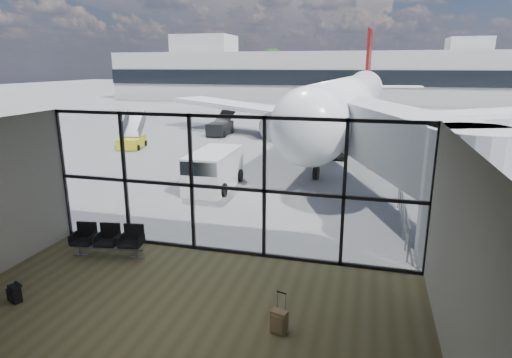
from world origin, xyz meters
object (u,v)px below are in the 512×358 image
at_px(service_van, 213,170).
at_px(mobile_stairs, 132,141).
at_px(seating_row, 109,238).
at_px(belt_loader, 220,127).
at_px(airliner, 351,101).
at_px(backpack, 15,294).
at_px(suitcase, 279,322).

bearing_deg(service_van, mobile_stairs, 137.02).
bearing_deg(seating_row, belt_loader, 92.55).
distance_m(seating_row, airliner, 26.77).
distance_m(airliner, mobile_stairs, 17.98).
height_order(backpack, mobile_stairs, mobile_stairs).
height_order(suitcase, mobile_stairs, mobile_stairs).
bearing_deg(backpack, service_van, 108.50).
bearing_deg(backpack, airliner, 101.42).
xyz_separation_m(suitcase, airliner, (0.05, 28.62, 2.74)).
height_order(airliner, mobile_stairs, airliner).
xyz_separation_m(seating_row, backpack, (-0.72, -3.15, -0.33)).
height_order(airliner, service_van, airliner).
bearing_deg(belt_loader, airliner, 9.07).
distance_m(backpack, belt_loader, 27.52).
relative_size(service_van, belt_loader, 1.02).
xyz_separation_m(airliner, belt_loader, (-10.92, -1.86, -2.39)).
relative_size(service_van, mobile_stairs, 1.29).
distance_m(backpack, service_van, 11.40).
bearing_deg(suitcase, seating_row, 171.14).
xyz_separation_m(seating_row, belt_loader, (-4.73, 24.07, 0.08)).
height_order(suitcase, airliner, airliner).
xyz_separation_m(backpack, mobile_stairs, (-8.31, 19.82, 0.28)).
height_order(backpack, belt_loader, belt_loader).
relative_size(backpack, service_van, 0.12).
bearing_deg(suitcase, airliner, 104.74).
height_order(backpack, airliner, airliner).
bearing_deg(airliner, service_van, -104.05).
height_order(backpack, suitcase, suitcase).
height_order(service_van, belt_loader, belt_loader).
bearing_deg(mobile_stairs, belt_loader, 47.02).
bearing_deg(belt_loader, backpack, -82.19).
height_order(seating_row, airliner, airliner).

